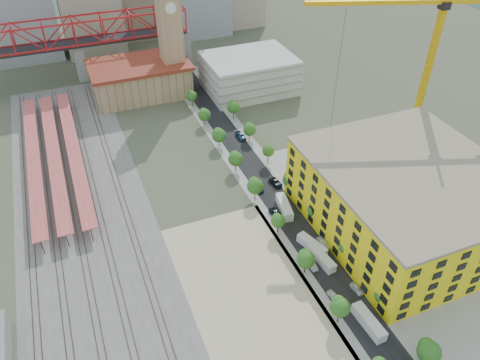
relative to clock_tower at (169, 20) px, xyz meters
name	(u,v)px	position (x,y,z in m)	size (l,w,h in m)	color
ground	(227,219)	(-8.00, -79.99, -28.70)	(400.00, 400.00, 0.00)	#474C38
ballast_strip	(83,212)	(-44.00, -62.49, -28.67)	(36.00, 165.00, 0.06)	#605E59
dirt_lot	(260,312)	(-12.00, -111.49, -28.67)	(28.00, 67.00, 0.06)	tan
street_asphalt	(258,175)	(8.00, -64.99, -28.67)	(12.00, 170.00, 0.06)	black
sidewalk_west	(242,179)	(2.50, -64.99, -28.68)	(3.00, 170.00, 0.04)	gray
sidewalk_east	(274,171)	(13.50, -64.99, -28.68)	(3.00, 170.00, 0.04)	gray
construction_pad	(409,223)	(37.00, -99.99, -28.67)	(50.00, 90.00, 0.06)	gray
rail_tracks	(77,213)	(-45.80, -62.49, -28.55)	(26.56, 160.00, 0.18)	#382B23
platform_canopies	(53,153)	(-49.00, -34.99, -24.70)	(16.00, 80.00, 4.12)	#DB5458
station_hall	(141,79)	(-13.00, 2.01, -22.03)	(38.00, 24.00, 13.10)	tan
clock_tower	(169,20)	(0.00, 0.00, 0.00)	(12.00, 12.00, 52.00)	tan
parking_garage	(249,73)	(28.00, -9.99, -21.70)	(34.00, 26.00, 14.00)	silver
truss_bridge	(74,35)	(-33.00, 25.01, -9.83)	(94.00, 9.60, 25.60)	gray
construction_building	(407,199)	(34.00, -99.99, -19.29)	(44.60, 50.60, 18.80)	yellow
street_trees	(272,194)	(8.00, -74.99, -28.70)	(15.40, 124.40, 8.00)	#2F601C
distant_hills	(168,79)	(37.28, 180.01, -108.23)	(647.00, 264.00, 227.00)	#4C6B59
tower_crane	(421,49)	(56.70, -68.67, 5.68)	(49.91, 18.82, 55.70)	#E4AB0E
site_trailer_a	(369,322)	(8.00, -123.40, -27.40)	(2.49, 9.45, 2.59)	silver
site_trailer_b	(322,258)	(8.00, -103.50, -27.49)	(2.32, 8.82, 2.41)	silver
site_trailer_c	(312,245)	(8.00, -98.62, -27.50)	(2.30, 8.74, 2.39)	silver
site_trailer_d	(284,207)	(8.00, -82.84, -27.35)	(2.59, 9.84, 2.69)	silver
car_0	(334,297)	(5.00, -114.55, -27.99)	(1.68, 4.18, 1.42)	white
car_1	(311,264)	(5.00, -103.88, -27.98)	(1.52, 4.37, 1.44)	#A3A4A9
car_2	(276,214)	(5.00, -83.89, -27.97)	(2.40, 5.20, 1.45)	black
car_3	(258,188)	(5.00, -71.40, -27.98)	(1.99, 4.90, 1.42)	navy
car_4	(357,289)	(11.00, -114.42, -28.04)	(1.55, 3.85, 1.31)	silver
car_5	(323,244)	(11.00, -98.80, -27.94)	(1.61, 4.61, 1.52)	#ADAEB2
car_6	(276,182)	(11.00, -71.11, -27.99)	(2.35, 5.10, 1.42)	black
car_7	(241,136)	(11.00, -43.07, -27.89)	(2.26, 5.56, 1.61)	navy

